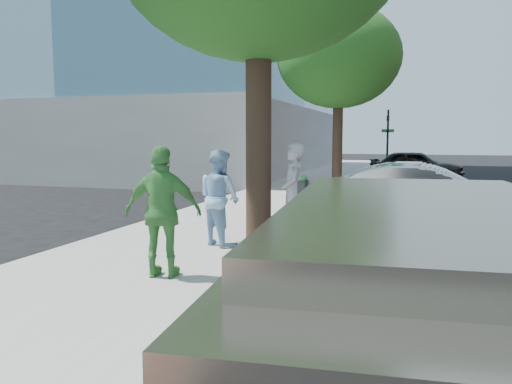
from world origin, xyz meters
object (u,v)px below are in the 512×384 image
at_px(person_officer, 219,197).
at_px(sedan_silver, 425,197).
at_px(bg_car, 416,166).
at_px(parking_meter, 303,201).
at_px(van, 417,305).
at_px(person_gray, 293,193).
at_px(person_green, 163,212).

xyz_separation_m(person_officer, sedan_silver, (3.84, 3.63, -0.27)).
bearing_deg(bg_car, person_officer, 172.13).
relative_size(parking_meter, sedan_silver, 0.30).
bearing_deg(van, person_gray, 106.50).
bearing_deg(van, person_green, 136.82).
relative_size(person_gray, van, 0.38).
distance_m(person_gray, sedan_silver, 3.90).
bearing_deg(person_officer, sedan_silver, -106.21).
distance_m(person_gray, bg_car, 17.28).
relative_size(person_officer, sedan_silver, 0.38).
height_order(sedan_silver, bg_car, sedan_silver).
bearing_deg(person_gray, parking_meter, -0.44).
relative_size(person_officer, person_green, 0.94).
bearing_deg(parking_meter, person_gray, 108.43).
bearing_deg(van, parking_meter, 107.86).
bearing_deg(parking_meter, person_officer, 151.07).
height_order(person_green, van, person_green).
xyz_separation_m(person_gray, bg_car, (2.35, 17.12, -0.34)).
bearing_deg(sedan_silver, bg_car, 2.79).
height_order(person_green, sedan_silver, person_green).
relative_size(person_officer, van, 0.36).
height_order(person_gray, sedan_silver, person_gray).
xyz_separation_m(parking_meter, person_green, (-1.83, -1.33, -0.07)).
height_order(parking_meter, van, van).
distance_m(parking_meter, person_officer, 2.15).
bearing_deg(sedan_silver, person_officer, 135.36).
distance_m(person_green, van, 4.55).
height_order(person_gray, bg_car, person_gray).
bearing_deg(person_green, bg_car, -111.19).
distance_m(person_officer, sedan_silver, 5.29).
height_order(parking_meter, sedan_silver, parking_meter).
relative_size(person_gray, person_green, 1.00).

